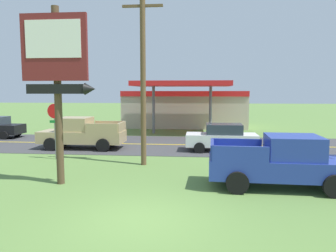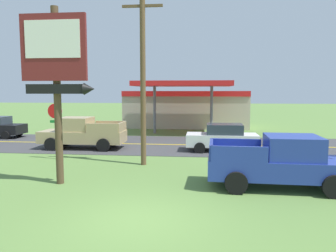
{
  "view_description": "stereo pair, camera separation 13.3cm",
  "coord_description": "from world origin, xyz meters",
  "views": [
    {
      "loc": [
        1.68,
        -8.76,
        3.58
      ],
      "look_at": [
        0.0,
        8.0,
        1.8
      ],
      "focal_mm": 35.28,
      "sensor_mm": 36.0,
      "label": 1
    },
    {
      "loc": [
        1.81,
        -8.74,
        3.58
      ],
      "look_at": [
        0.0,
        8.0,
        1.8
      ],
      "focal_mm": 35.28,
      "sensor_mm": 36.0,
      "label": 2
    }
  ],
  "objects": [
    {
      "name": "pickup_blue_parked_on_lawn",
      "position": [
        4.68,
        3.59,
        0.96
      ],
      "size": [
        5.27,
        2.38,
        1.96
      ],
      "color": "#233893",
      "rests_on": "ground"
    },
    {
      "name": "ground_plane",
      "position": [
        0.0,
        0.0,
        0.0
      ],
      "size": [
        180.0,
        180.0,
        0.0
      ],
      "primitive_type": "plane",
      "color": "#5B7F3D"
    },
    {
      "name": "gas_station",
      "position": [
        0.07,
        24.66,
        1.94
      ],
      "size": [
        12.0,
        11.5,
        4.4
      ],
      "color": "beige",
      "rests_on": "ground"
    },
    {
      "name": "stop_sign",
      "position": [
        -5.91,
        7.72,
        2.03
      ],
      "size": [
        0.8,
        0.08,
        2.95
      ],
      "color": "slate",
      "rests_on": "ground"
    },
    {
      "name": "utility_pole",
      "position": [
        -1.09,
        6.91,
        4.75
      ],
      "size": [
        2.13,
        0.26,
        8.84
      ],
      "color": "brown",
      "rests_on": "ground"
    },
    {
      "name": "pickup_tan_on_road",
      "position": [
        -5.74,
        11.0,
        0.96
      ],
      "size": [
        5.2,
        2.24,
        1.96
      ],
      "color": "tan",
      "rests_on": "ground"
    },
    {
      "name": "road_asphalt",
      "position": [
        0.0,
        13.0,
        0.01
      ],
      "size": [
        140.0,
        8.0,
        0.02
      ],
      "primitive_type": "cube",
      "color": "#3D3D3F",
      "rests_on": "ground"
    },
    {
      "name": "motel_sign",
      "position": [
        -3.66,
        3.17,
        4.5
      ],
      "size": [
        2.78,
        0.54,
        6.71
      ],
      "color": "brown",
      "rests_on": "ground"
    },
    {
      "name": "road_centre_line",
      "position": [
        0.0,
        13.0,
        0.02
      ],
      "size": [
        126.0,
        0.2,
        0.01
      ],
      "primitive_type": "cube",
      "color": "gold",
      "rests_on": "road_asphalt"
    },
    {
      "name": "car_white_far_lane",
      "position": [
        2.95,
        11.0,
        0.83
      ],
      "size": [
        4.2,
        2.0,
        1.64
      ],
      "color": "silver",
      "rests_on": "ground"
    }
  ]
}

